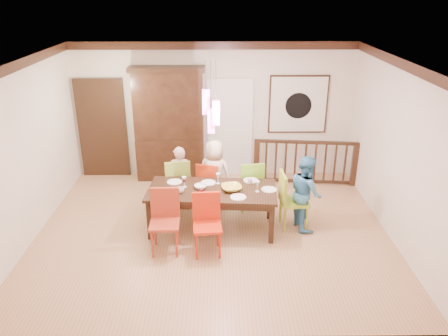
{
  "coord_description": "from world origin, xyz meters",
  "views": [
    {
      "loc": [
        0.12,
        -6.59,
        3.95
      ],
      "look_at": [
        0.2,
        0.3,
        1.05
      ],
      "focal_mm": 35.0,
      "sensor_mm": 36.0,
      "label": 1
    }
  ],
  "objects_px": {
    "chair_far_left": "(177,179)",
    "person_far_mid": "(215,174)",
    "dining_table": "(212,194)",
    "chair_end_right": "(294,197)",
    "china_hutch": "(169,124)",
    "person_end_right": "(306,192)",
    "person_far_left": "(180,178)",
    "balustrade": "(305,161)"
  },
  "relations": [
    {
      "from": "balustrade",
      "to": "person_far_left",
      "type": "distance_m",
      "value": 2.78
    },
    {
      "from": "dining_table",
      "to": "person_end_right",
      "type": "relative_size",
      "value": 1.69
    },
    {
      "from": "dining_table",
      "to": "china_hutch",
      "type": "distance_m",
      "value": 2.46
    },
    {
      "from": "dining_table",
      "to": "balustrade",
      "type": "distance_m",
      "value": 2.7
    },
    {
      "from": "balustrade",
      "to": "person_far_mid",
      "type": "distance_m",
      "value": 2.17
    },
    {
      "from": "dining_table",
      "to": "person_far_mid",
      "type": "bearing_deg",
      "value": 91.78
    },
    {
      "from": "china_hutch",
      "to": "person_far_left",
      "type": "bearing_deg",
      "value": -77.43
    },
    {
      "from": "person_far_left",
      "to": "china_hutch",
      "type": "bearing_deg",
      "value": -82.9
    },
    {
      "from": "balustrade",
      "to": "china_hutch",
      "type": "bearing_deg",
      "value": 179.29
    },
    {
      "from": "chair_end_right",
      "to": "person_far_left",
      "type": "bearing_deg",
      "value": 65.07
    },
    {
      "from": "chair_far_left",
      "to": "balustrade",
      "type": "bearing_deg",
      "value": -166.99
    },
    {
      "from": "chair_end_right",
      "to": "person_end_right",
      "type": "height_order",
      "value": "person_end_right"
    },
    {
      "from": "chair_end_right",
      "to": "person_far_mid",
      "type": "bearing_deg",
      "value": 55.34
    },
    {
      "from": "person_end_right",
      "to": "chair_far_left",
      "type": "bearing_deg",
      "value": 60.59
    },
    {
      "from": "person_far_mid",
      "to": "dining_table",
      "type": "bearing_deg",
      "value": 107.19
    },
    {
      "from": "balustrade",
      "to": "person_end_right",
      "type": "distance_m",
      "value": 1.86
    },
    {
      "from": "balustrade",
      "to": "person_end_right",
      "type": "relative_size",
      "value": 1.65
    },
    {
      "from": "china_hutch",
      "to": "person_far_left",
      "type": "xyz_separation_m",
      "value": [
        0.32,
        -1.42,
        -0.6
      ]
    },
    {
      "from": "person_far_left",
      "to": "person_far_mid",
      "type": "distance_m",
      "value": 0.65
    },
    {
      "from": "chair_far_left",
      "to": "person_end_right",
      "type": "distance_m",
      "value": 2.4
    },
    {
      "from": "chair_far_left",
      "to": "person_far_mid",
      "type": "relative_size",
      "value": 0.76
    },
    {
      "from": "dining_table",
      "to": "chair_end_right",
      "type": "bearing_deg",
      "value": 5.12
    },
    {
      "from": "chair_far_left",
      "to": "balustrade",
      "type": "height_order",
      "value": "chair_far_left"
    },
    {
      "from": "chair_end_right",
      "to": "china_hutch",
      "type": "height_order",
      "value": "china_hutch"
    },
    {
      "from": "chair_end_right",
      "to": "balustrade",
      "type": "bearing_deg",
      "value": -20.17
    },
    {
      "from": "chair_far_left",
      "to": "china_hutch",
      "type": "distance_m",
      "value": 1.58
    },
    {
      "from": "chair_end_right",
      "to": "balustrade",
      "type": "distance_m",
      "value": 1.92
    },
    {
      "from": "chair_far_left",
      "to": "person_far_mid",
      "type": "xyz_separation_m",
      "value": [
        0.7,
        0.04,
        0.09
      ]
    },
    {
      "from": "person_end_right",
      "to": "balustrade",
      "type": "bearing_deg",
      "value": -21.53
    },
    {
      "from": "person_far_mid",
      "to": "balustrade",
      "type": "bearing_deg",
      "value": -132.15
    },
    {
      "from": "china_hutch",
      "to": "person_end_right",
      "type": "height_order",
      "value": "china_hutch"
    },
    {
      "from": "chair_far_left",
      "to": "person_far_left",
      "type": "distance_m",
      "value": 0.06
    },
    {
      "from": "person_far_left",
      "to": "person_end_right",
      "type": "relative_size",
      "value": 0.93
    },
    {
      "from": "china_hutch",
      "to": "person_far_left",
      "type": "height_order",
      "value": "china_hutch"
    },
    {
      "from": "chair_end_right",
      "to": "china_hutch",
      "type": "xyz_separation_m",
      "value": [
        -2.34,
        2.19,
        0.63
      ]
    },
    {
      "from": "china_hutch",
      "to": "balustrade",
      "type": "relative_size",
      "value": 1.11
    },
    {
      "from": "chair_far_left",
      "to": "person_far_left",
      "type": "relative_size",
      "value": 0.82
    },
    {
      "from": "balustrade",
      "to": "person_far_left",
      "type": "height_order",
      "value": "person_far_left"
    },
    {
      "from": "chair_end_right",
      "to": "person_end_right",
      "type": "distance_m",
      "value": 0.21
    },
    {
      "from": "dining_table",
      "to": "chair_end_right",
      "type": "height_order",
      "value": "chair_end_right"
    },
    {
      "from": "chair_end_right",
      "to": "china_hutch",
      "type": "distance_m",
      "value": 3.27
    },
    {
      "from": "chair_end_right",
      "to": "person_far_mid",
      "type": "relative_size",
      "value": 0.77
    }
  ]
}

